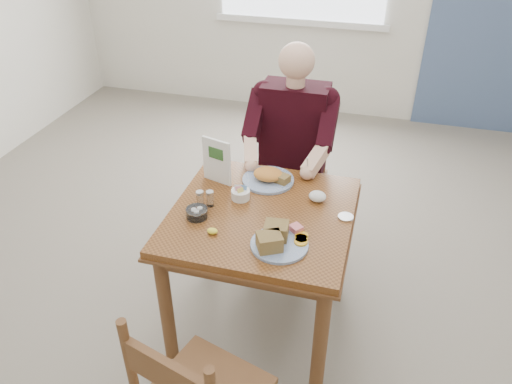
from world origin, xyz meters
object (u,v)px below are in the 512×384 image
(chair_far, at_px, (292,178))
(diner, at_px, (292,139))
(far_plate, at_px, (269,177))
(table, at_px, (262,229))
(near_plate, at_px, (277,239))

(chair_far, height_order, diner, diner)
(far_plate, bearing_deg, table, -83.37)
(diner, distance_m, near_plate, 0.95)
(table, bearing_deg, near_plate, -60.11)
(table, bearing_deg, far_plate, 96.63)
(table, xyz_separation_m, near_plate, (0.13, -0.23, 0.14))
(chair_far, height_order, near_plate, chair_far)
(table, bearing_deg, diner, 90.00)
(diner, xyz_separation_m, far_plate, (-0.03, -0.42, -0.03))
(chair_far, bearing_deg, diner, -89.99)
(diner, distance_m, far_plate, 0.42)
(chair_far, xyz_separation_m, near_plate, (0.13, -1.03, 0.30))
(near_plate, height_order, far_plate, near_plate)
(chair_far, relative_size, diner, 0.69)
(diner, bearing_deg, table, -90.00)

